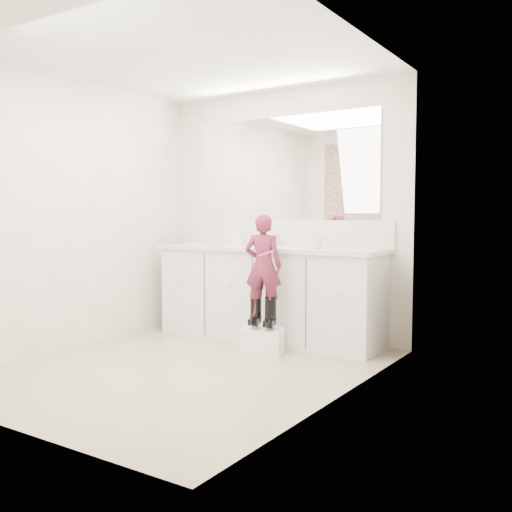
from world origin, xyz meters
The scene contains 19 objects.
floor centered at (0.00, 0.00, 0.00)m, with size 3.00×3.00×0.00m, color #8B7F5B.
ceiling centered at (0.00, 0.00, 2.40)m, with size 3.00×3.00×0.00m, color white.
wall_back centered at (0.00, 1.50, 1.20)m, with size 2.60×2.60×0.00m, color beige.
wall_front centered at (0.00, -1.50, 1.20)m, with size 2.60×2.60×0.00m, color beige.
wall_left centered at (-1.30, 0.00, 1.20)m, with size 3.00×3.00×0.00m, color beige.
wall_right centered at (1.30, 0.00, 1.20)m, with size 3.00×3.00×0.00m, color beige.
vanity_cabinet centered at (0.00, 1.23, 0.42)m, with size 2.20×0.55×0.85m, color silver.
countertop centered at (0.00, 1.21, 0.87)m, with size 2.28×0.58×0.04m, color beige.
backsplash centered at (0.00, 1.49, 1.02)m, with size 2.28×0.03×0.25m, color beige.
mirror centered at (0.00, 1.49, 1.64)m, with size 2.00×0.02×1.00m, color white.
dot_panel centered at (0.00, -1.49, 1.65)m, with size 2.00×0.01×1.20m, color #472819.
faucet centered at (0.00, 1.38, 0.94)m, with size 0.08×0.08×0.10m, color silver.
cup centered at (0.53, 1.22, 0.94)m, with size 0.11×0.11×0.10m, color beige.
soap_bottle centered at (-0.39, 1.30, 0.99)m, with size 0.09×0.09×0.20m, color silver.
step_stool centered at (0.24, 0.74, 0.11)m, with size 0.34×0.28×0.22m, color white.
boot_left centered at (0.17, 0.75, 0.36)m, with size 0.10×0.19×0.28m, color black, non-canonical shape.
boot_right centered at (0.32, 0.75, 0.36)m, with size 0.10×0.19×0.28m, color black, non-canonical shape.
toddler centered at (0.24, 0.75, 0.76)m, with size 0.32×0.21×0.88m, color #A0315C.
toothbrush centered at (0.31, 0.68, 0.87)m, with size 0.01×0.01×0.14m, color #DF569A.
Camera 1 is at (2.82, -3.35, 1.17)m, focal length 40.00 mm.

